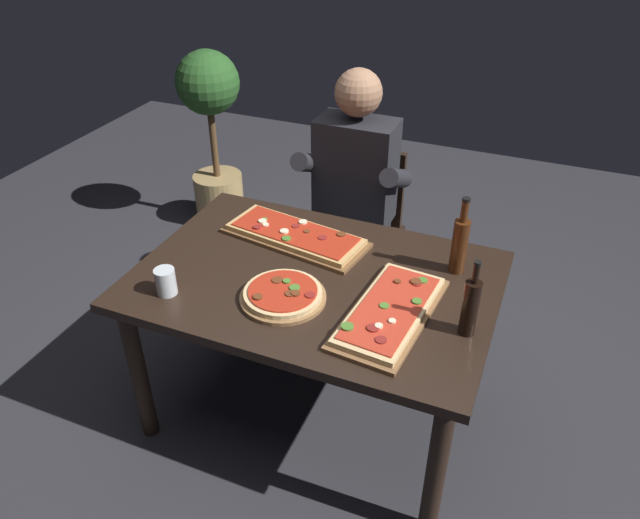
{
  "coord_description": "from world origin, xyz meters",
  "views": [
    {
      "loc": [
        0.76,
        -1.78,
        2.12
      ],
      "look_at": [
        0.0,
        0.05,
        0.79
      ],
      "focal_mm": 33.98,
      "sensor_mm": 36.0,
      "label": 1
    }
  ],
  "objects_px": {
    "pizza_rectangular_left": "(390,311)",
    "wine_bottle_dark": "(470,306)",
    "tumbler_near_camera": "(166,282)",
    "dining_table": "(315,296)",
    "diner_chair": "(358,224)",
    "potted_plant_corner": "(212,129)",
    "pizza_round_far": "(283,295)",
    "pizza_rectangular_front": "(295,235)",
    "oil_bottle_amber": "(460,244)",
    "seated_diner": "(352,191)"
  },
  "relations": [
    {
      "from": "pizza_rectangular_left",
      "to": "wine_bottle_dark",
      "type": "height_order",
      "value": "wine_bottle_dark"
    },
    {
      "from": "pizza_rectangular_left",
      "to": "tumbler_near_camera",
      "type": "distance_m",
      "value": 0.84
    },
    {
      "from": "dining_table",
      "to": "pizza_rectangular_left",
      "type": "distance_m",
      "value": 0.38
    },
    {
      "from": "dining_table",
      "to": "pizza_rectangular_left",
      "type": "bearing_deg",
      "value": -19.35
    },
    {
      "from": "wine_bottle_dark",
      "to": "diner_chair",
      "type": "height_order",
      "value": "wine_bottle_dark"
    },
    {
      "from": "wine_bottle_dark",
      "to": "tumbler_near_camera",
      "type": "height_order",
      "value": "wine_bottle_dark"
    },
    {
      "from": "diner_chair",
      "to": "potted_plant_corner",
      "type": "xyz_separation_m",
      "value": [
        -1.17,
        0.49,
        0.18
      ]
    },
    {
      "from": "pizza_rectangular_left",
      "to": "pizza_round_far",
      "type": "height_order",
      "value": "same"
    },
    {
      "from": "pizza_rectangular_front",
      "to": "pizza_round_far",
      "type": "bearing_deg",
      "value": -71.54
    },
    {
      "from": "pizza_rectangular_left",
      "to": "oil_bottle_amber",
      "type": "bearing_deg",
      "value": 67.02
    },
    {
      "from": "dining_table",
      "to": "diner_chair",
      "type": "relative_size",
      "value": 1.61
    },
    {
      "from": "pizza_rectangular_front",
      "to": "potted_plant_corner",
      "type": "relative_size",
      "value": 0.57
    },
    {
      "from": "oil_bottle_amber",
      "to": "pizza_rectangular_front",
      "type": "bearing_deg",
      "value": -177.44
    },
    {
      "from": "diner_chair",
      "to": "dining_table",
      "type": "bearing_deg",
      "value": -82.39
    },
    {
      "from": "pizza_rectangular_left",
      "to": "pizza_round_far",
      "type": "bearing_deg",
      "value": -171.65
    },
    {
      "from": "potted_plant_corner",
      "to": "pizza_rectangular_left",
      "type": "bearing_deg",
      "value": -42.05
    },
    {
      "from": "pizza_rectangular_left",
      "to": "potted_plant_corner",
      "type": "distance_m",
      "value": 2.19
    },
    {
      "from": "dining_table",
      "to": "wine_bottle_dark",
      "type": "xyz_separation_m",
      "value": [
        0.61,
        -0.11,
        0.21
      ]
    },
    {
      "from": "pizza_rectangular_front",
      "to": "pizza_round_far",
      "type": "xyz_separation_m",
      "value": [
        0.13,
        -0.4,
        -0.0
      ]
    },
    {
      "from": "dining_table",
      "to": "potted_plant_corner",
      "type": "relative_size",
      "value": 1.21
    },
    {
      "from": "diner_chair",
      "to": "potted_plant_corner",
      "type": "distance_m",
      "value": 1.28
    },
    {
      "from": "tumbler_near_camera",
      "to": "potted_plant_corner",
      "type": "relative_size",
      "value": 0.09
    },
    {
      "from": "pizza_rectangular_left",
      "to": "seated_diner",
      "type": "xyz_separation_m",
      "value": [
        -0.46,
        0.86,
        -0.02
      ]
    },
    {
      "from": "wine_bottle_dark",
      "to": "seated_diner",
      "type": "relative_size",
      "value": 0.22
    },
    {
      "from": "pizza_rectangular_front",
      "to": "potted_plant_corner",
      "type": "distance_m",
      "value": 1.57
    },
    {
      "from": "oil_bottle_amber",
      "to": "diner_chair",
      "type": "distance_m",
      "value": 0.94
    },
    {
      "from": "potted_plant_corner",
      "to": "oil_bottle_amber",
      "type": "bearing_deg",
      "value": -31.47
    },
    {
      "from": "pizza_rectangular_left",
      "to": "diner_chair",
      "type": "relative_size",
      "value": 0.67
    },
    {
      "from": "seated_diner",
      "to": "oil_bottle_amber",
      "type": "bearing_deg",
      "value": -38.12
    },
    {
      "from": "oil_bottle_amber",
      "to": "seated_diner",
      "type": "relative_size",
      "value": 0.24
    },
    {
      "from": "pizza_rectangular_left",
      "to": "potted_plant_corner",
      "type": "xyz_separation_m",
      "value": [
        -1.62,
        1.46,
        -0.09
      ]
    },
    {
      "from": "pizza_rectangular_front",
      "to": "seated_diner",
      "type": "distance_m",
      "value": 0.52
    },
    {
      "from": "pizza_rectangular_front",
      "to": "pizza_rectangular_left",
      "type": "xyz_separation_m",
      "value": [
        0.53,
        -0.34,
        0.0
      ]
    },
    {
      "from": "seated_diner",
      "to": "potted_plant_corner",
      "type": "bearing_deg",
      "value": 152.47
    },
    {
      "from": "wine_bottle_dark",
      "to": "potted_plant_corner",
      "type": "distance_m",
      "value": 2.39
    },
    {
      "from": "potted_plant_corner",
      "to": "seated_diner",
      "type": "bearing_deg",
      "value": -27.53
    },
    {
      "from": "oil_bottle_amber",
      "to": "potted_plant_corner",
      "type": "bearing_deg",
      "value": 148.53
    },
    {
      "from": "seated_diner",
      "to": "potted_plant_corner",
      "type": "xyz_separation_m",
      "value": [
        -1.17,
        0.61,
        -0.08
      ]
    },
    {
      "from": "pizza_round_far",
      "to": "oil_bottle_amber",
      "type": "height_order",
      "value": "oil_bottle_amber"
    },
    {
      "from": "pizza_rectangular_left",
      "to": "wine_bottle_dark",
      "type": "relative_size",
      "value": 1.99
    },
    {
      "from": "pizza_rectangular_front",
      "to": "pizza_rectangular_left",
      "type": "distance_m",
      "value": 0.63
    },
    {
      "from": "pizza_round_far",
      "to": "seated_diner",
      "type": "height_order",
      "value": "seated_diner"
    },
    {
      "from": "pizza_rectangular_front",
      "to": "diner_chair",
      "type": "bearing_deg",
      "value": 83.4
    },
    {
      "from": "oil_bottle_amber",
      "to": "tumbler_near_camera",
      "type": "xyz_separation_m",
      "value": [
        -0.97,
        -0.56,
        -0.07
      ]
    },
    {
      "from": "tumbler_near_camera",
      "to": "diner_chair",
      "type": "height_order",
      "value": "diner_chair"
    },
    {
      "from": "dining_table",
      "to": "oil_bottle_amber",
      "type": "xyz_separation_m",
      "value": [
        0.5,
        0.25,
        0.22
      ]
    },
    {
      "from": "oil_bottle_amber",
      "to": "diner_chair",
      "type": "xyz_separation_m",
      "value": [
        -0.61,
        0.6,
        -0.38
      ]
    },
    {
      "from": "dining_table",
      "to": "wine_bottle_dark",
      "type": "relative_size",
      "value": 4.75
    },
    {
      "from": "dining_table",
      "to": "potted_plant_corner",
      "type": "bearing_deg",
      "value": 133.63
    },
    {
      "from": "pizza_round_far",
      "to": "seated_diner",
      "type": "distance_m",
      "value": 0.92
    }
  ]
}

